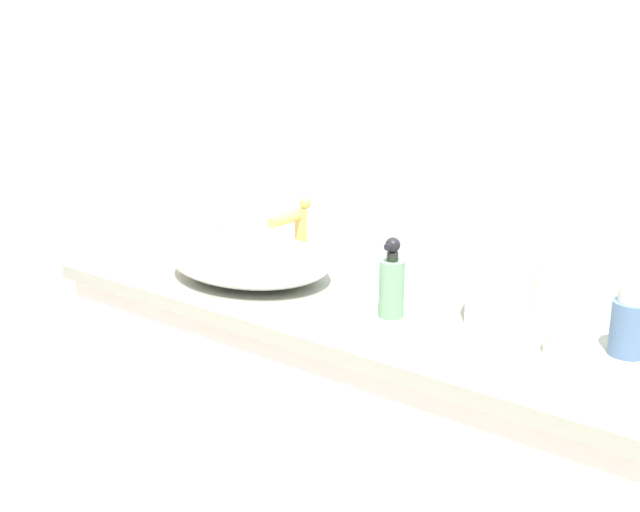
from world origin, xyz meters
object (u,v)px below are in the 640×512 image
(soap_dispenser, at_px, (392,284))
(candle_jar, at_px, (559,344))
(sink_basin, at_px, (250,259))
(lotion_bottle, at_px, (630,324))
(tissue_box, at_px, (503,285))

(soap_dispenser, relative_size, candle_jar, 2.87)
(soap_dispenser, bearing_deg, sink_basin, 178.99)
(candle_jar, bearing_deg, lotion_bottle, 34.92)
(soap_dispenser, bearing_deg, lotion_bottle, 12.48)
(sink_basin, distance_m, tissue_box, 0.58)
(sink_basin, xyz_separation_m, candle_jar, (0.72, 0.02, -0.03))
(lotion_bottle, distance_m, tissue_box, 0.26)
(tissue_box, bearing_deg, candle_jar, -32.50)
(soap_dispenser, relative_size, tissue_box, 1.01)
(tissue_box, height_order, candle_jar, tissue_box)
(lotion_bottle, bearing_deg, sink_basin, -173.79)
(soap_dispenser, height_order, lotion_bottle, soap_dispenser)
(sink_basin, xyz_separation_m, soap_dispenser, (0.39, -0.01, 0.02))
(sink_basin, xyz_separation_m, lotion_bottle, (0.82, 0.09, 0.01))
(tissue_box, bearing_deg, lotion_bottle, -7.25)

